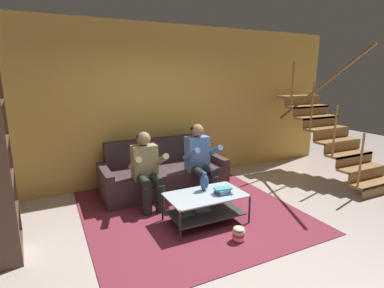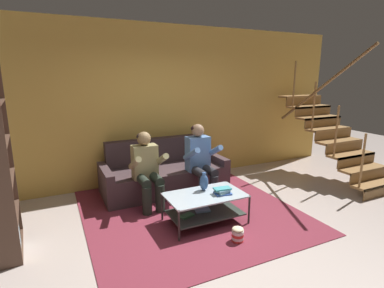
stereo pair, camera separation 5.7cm
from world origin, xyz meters
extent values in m
plane|color=#B9A9A1|center=(0.00, 0.00, 0.00)|extent=(16.80, 16.80, 0.00)
cube|color=gold|center=(0.00, 2.46, 1.45)|extent=(8.40, 0.12, 2.90)
cube|color=olive|center=(3.26, 0.11, 0.18)|extent=(0.98, 0.27, 0.04)
cube|color=brown|center=(3.26, -0.02, 0.10)|extent=(0.98, 0.02, 0.20)
cube|color=olive|center=(3.26, 0.38, 0.37)|extent=(0.98, 0.27, 0.04)
cube|color=brown|center=(3.26, 0.25, 0.29)|extent=(0.98, 0.02, 0.20)
cube|color=olive|center=(3.26, 0.65, 0.57)|extent=(0.98, 0.27, 0.04)
cube|color=brown|center=(3.26, 0.53, 0.49)|extent=(0.98, 0.02, 0.20)
cube|color=olive|center=(3.26, 0.92, 0.76)|extent=(0.98, 0.27, 0.04)
cube|color=brown|center=(3.26, 0.80, 0.68)|extent=(0.98, 0.02, 0.20)
cube|color=olive|center=(3.26, 1.19, 0.96)|extent=(0.98, 0.27, 0.04)
cube|color=brown|center=(3.26, 1.07, 0.88)|extent=(0.98, 0.02, 0.20)
cube|color=olive|center=(3.26, 1.47, 1.15)|extent=(0.98, 0.27, 0.04)
cube|color=brown|center=(3.26, 1.34, 1.08)|extent=(0.98, 0.02, 0.20)
cube|color=olive|center=(3.26, 1.74, 1.35)|extent=(0.98, 0.27, 0.04)
cube|color=brown|center=(3.26, 1.61, 1.27)|extent=(0.98, 0.02, 0.20)
cube|color=olive|center=(3.26, 2.01, 1.54)|extent=(0.98, 0.27, 0.04)
cube|color=brown|center=(3.26, 1.88, 1.47)|extent=(0.98, 0.02, 0.20)
cylinder|color=olive|center=(2.81, 0.11, 0.65)|extent=(0.04, 0.04, 0.90)
cylinder|color=olive|center=(2.81, 0.65, 1.04)|extent=(0.04, 0.04, 0.90)
cylinder|color=olive|center=(2.81, 1.19, 1.43)|extent=(0.04, 0.04, 0.90)
cylinder|color=olive|center=(2.81, 1.74, 1.82)|extent=(0.04, 0.04, 0.90)
cylinder|color=brown|center=(2.81, 1.06, 1.78)|extent=(0.05, 1.93, 1.41)
cube|color=#402F32|center=(0.03, 1.80, 0.21)|extent=(1.87, 0.90, 0.43)
cube|color=#36282B|center=(0.03, 2.16, 0.66)|extent=(1.87, 0.18, 0.46)
cube|color=#402F32|center=(-0.97, 1.80, 0.27)|extent=(0.13, 0.90, 0.55)
cube|color=#402F32|center=(1.03, 1.80, 0.27)|extent=(0.13, 0.90, 0.55)
cylinder|color=#232C23|center=(-0.53, 1.04, 0.21)|extent=(0.14, 0.14, 0.43)
cylinder|color=#232C23|center=(-0.33, 1.04, 0.21)|extent=(0.14, 0.14, 0.43)
cylinder|color=#232C23|center=(-0.53, 1.22, 0.47)|extent=(0.14, 0.42, 0.14)
cylinder|color=#232C23|center=(-0.33, 1.22, 0.47)|extent=(0.14, 0.42, 0.14)
cube|color=#90885A|center=(-0.43, 1.43, 0.69)|extent=(0.38, 0.22, 0.52)
cylinder|color=#90885A|center=(-0.63, 1.25, 0.74)|extent=(0.09, 0.49, 0.31)
cylinder|color=#90885A|center=(-0.23, 1.25, 0.74)|extent=(0.09, 0.49, 0.31)
sphere|color=olive|center=(-0.43, 1.43, 1.06)|extent=(0.21, 0.21, 0.21)
ellipsoid|color=black|center=(-0.43, 1.45, 1.08)|extent=(0.21, 0.21, 0.13)
cylinder|color=#27272B|center=(0.39, 1.04, 0.21)|extent=(0.14, 0.14, 0.43)
cylinder|color=#27272B|center=(0.59, 1.04, 0.21)|extent=(0.14, 0.14, 0.43)
cylinder|color=#27272B|center=(0.39, 1.22, 0.47)|extent=(0.14, 0.42, 0.14)
cylinder|color=#27272B|center=(0.59, 1.22, 0.47)|extent=(0.14, 0.42, 0.14)
cube|color=#547BB3|center=(0.49, 1.43, 0.72)|extent=(0.38, 0.22, 0.58)
cylinder|color=#547BB3|center=(0.28, 1.25, 0.77)|extent=(0.09, 0.49, 0.31)
cylinder|color=#547BB3|center=(0.69, 1.25, 0.77)|extent=(0.09, 0.49, 0.31)
sphere|color=#8D6C50|center=(0.49, 1.43, 1.11)|extent=(0.21, 0.21, 0.21)
ellipsoid|color=black|center=(0.49, 1.45, 1.14)|extent=(0.21, 0.21, 0.13)
cube|color=#ABBCC8|center=(0.12, 0.47, 0.40)|extent=(1.06, 0.63, 0.02)
cube|color=#323E38|center=(0.12, 0.47, 0.14)|extent=(0.98, 0.58, 0.02)
cylinder|color=#302E2B|center=(-0.40, 0.16, 0.21)|extent=(0.03, 0.03, 0.41)
cylinder|color=#302E2B|center=(0.64, 0.16, 0.21)|extent=(0.03, 0.03, 0.41)
cylinder|color=#302E2B|center=(-0.40, 0.77, 0.21)|extent=(0.03, 0.03, 0.41)
cylinder|color=#302E2B|center=(0.64, 0.77, 0.21)|extent=(0.03, 0.03, 0.41)
cube|color=#3A8351|center=(-0.16, 0.46, 0.16)|extent=(0.21, 0.16, 0.02)
cube|color=#6B9ABC|center=(0.11, 0.52, 0.17)|extent=(0.23, 0.20, 0.02)
cube|color=maroon|center=(0.07, 1.03, 0.01)|extent=(3.00, 3.33, 0.01)
cube|color=#7B5A58|center=(0.07, 1.03, 0.01)|extent=(1.65, 1.83, 0.00)
ellipsoid|color=#36578E|center=(0.17, 0.60, 0.53)|extent=(0.12, 0.12, 0.24)
cylinder|color=#36578E|center=(0.17, 0.60, 0.65)|extent=(0.05, 0.05, 0.05)
cube|color=#3556AE|center=(0.34, 0.37, 0.42)|extent=(0.25, 0.19, 0.02)
cube|color=#74A2AC|center=(0.34, 0.38, 0.45)|extent=(0.19, 0.18, 0.02)
cube|color=#6992AC|center=(0.34, 0.38, 0.47)|extent=(0.18, 0.15, 0.02)
cube|color=teal|center=(0.34, 0.39, 0.49)|extent=(0.25, 0.15, 0.02)
cube|color=brown|center=(-2.28, 0.88, 0.01)|extent=(0.36, 0.85, 0.02)
cube|color=brown|center=(-2.28, 0.88, 0.43)|extent=(0.36, 0.85, 0.02)
cube|color=gold|center=(-2.26, 0.49, 0.16)|extent=(0.28, 0.04, 0.29)
cube|color=silver|center=(-2.26, 0.54, 0.17)|extent=(0.28, 0.07, 0.31)
cube|color=#B0AE48|center=(-2.25, 0.59, 0.18)|extent=(0.25, 0.04, 0.32)
cube|color=purple|center=(-2.27, 0.64, 0.20)|extent=(0.28, 0.07, 0.36)
cube|color=#338543|center=(-2.25, 0.70, 0.18)|extent=(0.24, 0.06, 0.31)
cube|color=silver|center=(-2.28, 0.75, 0.16)|extent=(0.28, 0.05, 0.27)
cube|color=silver|center=(-2.26, 0.80, 0.19)|extent=(0.24, 0.04, 0.35)
cube|color=#6E98AF|center=(-2.27, 0.85, 0.18)|extent=(0.25, 0.07, 0.32)
cube|color=silver|center=(-2.27, 0.90, 0.14)|extent=(0.26, 0.04, 0.23)
cube|color=#2A2832|center=(-2.28, 0.93, 0.19)|extent=(0.26, 0.05, 0.33)
cube|color=#1C2B26|center=(-2.28, 0.97, 0.16)|extent=(0.26, 0.05, 0.29)
cylinder|color=red|center=(0.25, -0.15, 0.02)|extent=(0.15, 0.15, 0.04)
cylinder|color=white|center=(0.25, -0.15, 0.06)|extent=(0.15, 0.15, 0.04)
cylinder|color=red|center=(0.25, -0.15, 0.09)|extent=(0.15, 0.15, 0.04)
cylinder|color=white|center=(0.25, -0.15, 0.13)|extent=(0.15, 0.15, 0.04)
ellipsoid|color=beige|center=(0.25, -0.15, 0.17)|extent=(0.14, 0.14, 0.05)
camera|label=1|loc=(-1.74, -2.87, 2.00)|focal=28.00mm
camera|label=2|loc=(-1.69, -2.89, 2.00)|focal=28.00mm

